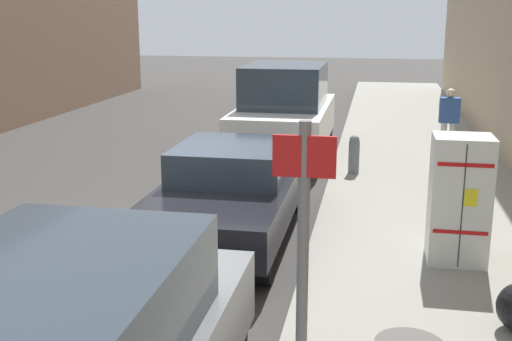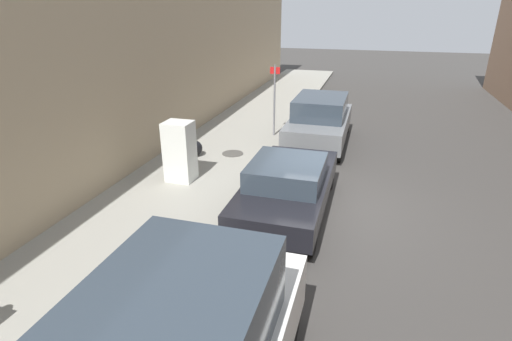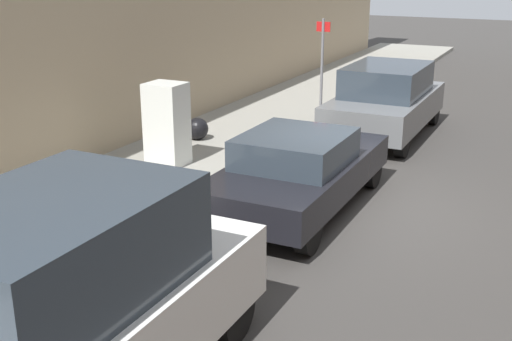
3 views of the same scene
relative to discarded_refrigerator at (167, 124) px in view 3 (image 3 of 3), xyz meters
The scene contains 10 objects.
ground_plane 4.21m from the discarded_refrigerator, ahead, with size 80.00×80.00×0.00m, color #383533.
sidewalk_slab 0.99m from the discarded_refrigerator, 64.60° to the right, with size 3.60×44.00×0.14m, color gray.
discarded_refrigerator is the anchor object (origin of this frame).
manhole_cover 2.64m from the discarded_refrigerator, 74.15° to the left, with size 0.70×0.70×0.02m, color #47443F.
street_sign_post 5.07m from the discarded_refrigerator, 72.60° to the left, with size 0.36×0.07×2.61m.
fire_hydrant 4.79m from the discarded_refrigerator, 71.62° to the right, with size 0.22×0.22×0.79m.
trash_bag 2.03m from the discarded_refrigerator, 103.27° to the left, with size 0.51×0.51×0.51m, color black.
parked_van_white 7.35m from the discarded_refrigerator, 63.98° to the right, with size 2.04×4.66×2.15m.
parked_sedan_dark 3.33m from the discarded_refrigerator, 14.12° to the right, with size 1.89×4.45×1.39m.
parked_suv_gray 5.70m from the discarded_refrigerator, 55.59° to the left, with size 1.97×4.50×1.74m.
Camera 3 is at (3.09, -10.14, 4.14)m, focal length 45.00 mm.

